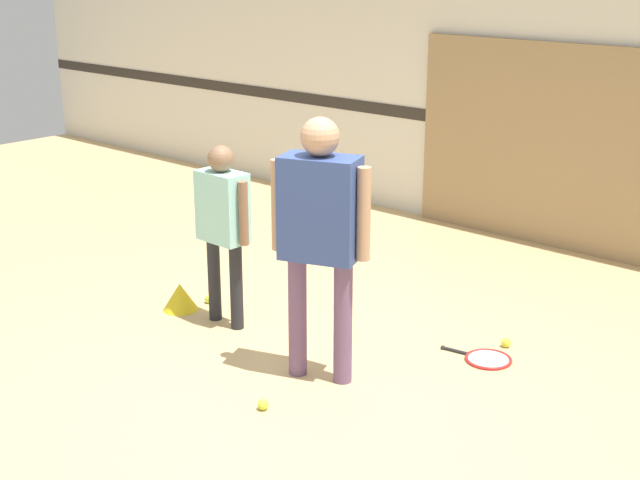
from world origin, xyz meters
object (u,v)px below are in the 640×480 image
(tennis_ball_by_spare_racket, at_px, (506,343))
(training_cone, at_px, (180,297))
(person_student_left, at_px, (223,216))
(tennis_ball_stray_left, at_px, (209,299))
(racket_spare_on_floor, at_px, (486,359))
(tennis_ball_near_instructor, at_px, (263,405))
(person_instructor, at_px, (320,222))

(tennis_ball_by_spare_racket, height_order, training_cone, training_cone)
(person_student_left, bearing_deg, tennis_ball_stray_left, 156.68)
(racket_spare_on_floor, relative_size, tennis_ball_stray_left, 7.82)
(racket_spare_on_floor, height_order, tennis_ball_near_instructor, tennis_ball_near_instructor)
(person_instructor, distance_m, tennis_ball_by_spare_racket, 1.66)
(tennis_ball_stray_left, bearing_deg, training_cone, -106.17)
(person_instructor, height_order, tennis_ball_near_instructor, person_instructor)
(tennis_ball_by_spare_racket, bearing_deg, tennis_ball_stray_left, -159.09)
(person_student_left, xyz_separation_m, tennis_ball_near_instructor, (1.10, -0.73, -0.78))
(person_student_left, relative_size, training_cone, 4.96)
(person_instructor, height_order, tennis_ball_stray_left, person_instructor)
(person_instructor, xyz_separation_m, tennis_ball_stray_left, (-1.46, 0.37, -0.99))
(person_instructor, distance_m, racket_spare_on_floor, 1.51)
(racket_spare_on_floor, bearing_deg, tennis_ball_near_instructor, 57.78)
(racket_spare_on_floor, height_order, training_cone, training_cone)
(person_instructor, relative_size, tennis_ball_by_spare_racket, 25.04)
(person_instructor, relative_size, racket_spare_on_floor, 3.20)
(racket_spare_on_floor, xyz_separation_m, training_cone, (-2.18, -0.77, 0.09))
(person_instructor, relative_size, training_cone, 6.27)
(racket_spare_on_floor, height_order, tennis_ball_by_spare_racket, tennis_ball_by_spare_racket)
(person_instructor, relative_size, tennis_ball_stray_left, 25.04)
(tennis_ball_near_instructor, bearing_deg, person_instructor, 93.30)
(tennis_ball_near_instructor, height_order, tennis_ball_by_spare_racket, same)
(person_instructor, bearing_deg, person_student_left, 149.53)
(tennis_ball_by_spare_racket, height_order, tennis_ball_stray_left, same)
(racket_spare_on_floor, height_order, tennis_ball_stray_left, tennis_ball_stray_left)
(person_student_left, distance_m, tennis_ball_by_spare_racket, 2.13)
(person_instructor, distance_m, tennis_ball_stray_left, 1.80)
(tennis_ball_near_instructor, bearing_deg, racket_spare_on_floor, 66.61)
(tennis_ball_stray_left, height_order, training_cone, training_cone)
(person_student_left, bearing_deg, tennis_ball_near_instructor, -31.95)
(person_student_left, bearing_deg, racket_spare_on_floor, 24.05)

